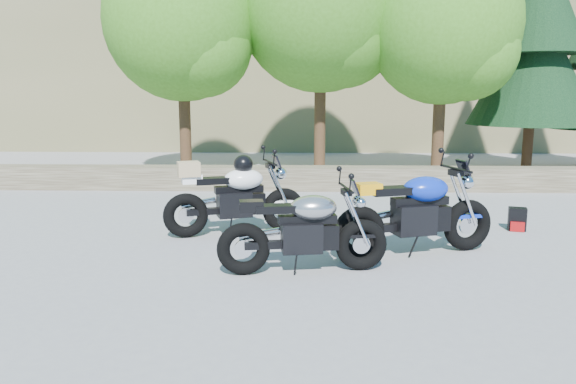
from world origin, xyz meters
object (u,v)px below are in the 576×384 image
Objects in this scene: white_bike at (235,196)px; blue_bike at (416,213)px; silver_bike at (304,232)px; backpack at (517,219)px.

white_bike reaches higher than blue_bike.
blue_bike is (2.47, -1.01, -0.03)m from white_bike.
white_bike is 0.95× the size of blue_bike.
backpack is at bearing 24.24° from silver_bike.
white_bike is (-1.03, 1.78, 0.09)m from silver_bike.
blue_bike reaches higher than backpack.
silver_bike is 3.89m from backpack.
blue_bike is at bearing -40.95° from white_bike.
blue_bike is at bearing -128.02° from backpack.
blue_bike is at bearing 19.29° from silver_bike.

